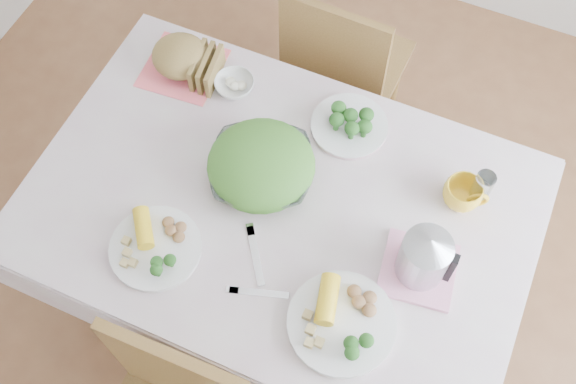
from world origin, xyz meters
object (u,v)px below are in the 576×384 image
at_px(chair_far, 348,62).
at_px(dinner_plate_right, 341,323).
at_px(dining_table, 280,255).
at_px(yellow_mug, 462,194).
at_px(salad_bowl, 262,169).
at_px(electric_kettle, 425,254).
at_px(dinner_plate_left, 156,248).

height_order(chair_far, dinner_plate_right, chair_far).
bearing_deg(dining_table, yellow_mug, 24.83).
xyz_separation_m(salad_bowl, yellow_mug, (0.58, 0.16, 0.01)).
distance_m(dinner_plate_right, yellow_mug, 0.53).
distance_m(yellow_mug, electric_kettle, 0.28).
bearing_deg(salad_bowl, electric_kettle, -11.02).
distance_m(chair_far, electric_kettle, 1.09).
bearing_deg(salad_bowl, dining_table, -37.86).
bearing_deg(dining_table, chair_far, 95.30).
bearing_deg(yellow_mug, dining_table, -155.17).
height_order(dining_table, dinner_plate_left, dinner_plate_left).
relative_size(chair_far, yellow_mug, 7.93).
bearing_deg(chair_far, electric_kettle, 123.02).
bearing_deg(yellow_mug, dinner_plate_left, -146.13).
bearing_deg(chair_far, dinner_plate_left, 81.98).
distance_m(salad_bowl, dinner_plate_left, 0.39).
bearing_deg(chair_far, yellow_mug, 135.04).
relative_size(dining_table, salad_bowl, 4.58).
height_order(chair_far, electric_kettle, electric_kettle).
bearing_deg(yellow_mug, dinner_plate_right, -110.20).
relative_size(chair_far, electric_kettle, 4.80).
relative_size(dinner_plate_left, yellow_mug, 2.28).
bearing_deg(electric_kettle, dinner_plate_right, -131.15).
bearing_deg(dinner_plate_left, salad_bowl, 63.33).
height_order(dinner_plate_left, dinner_plate_right, dinner_plate_right).
xyz_separation_m(dinner_plate_left, electric_kettle, (0.71, 0.24, 0.11)).
relative_size(dinner_plate_left, dinner_plate_right, 0.89).
relative_size(chair_far, salad_bowl, 3.04).
xyz_separation_m(salad_bowl, electric_kettle, (0.54, -0.10, 0.08)).
bearing_deg(salad_bowl, dinner_plate_right, -40.64).
bearing_deg(dining_table, dinner_plate_right, -41.41).
relative_size(dining_table, dinner_plate_left, 5.24).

